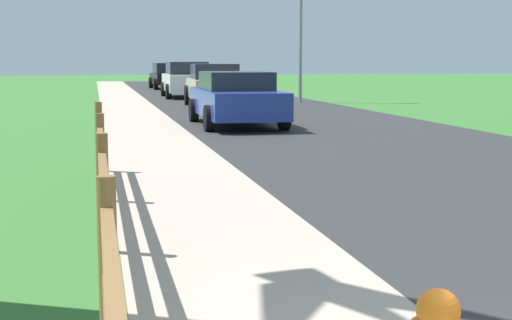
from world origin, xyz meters
TOP-DOWN VIEW (x-y plane):
  - ground_plane at (0.00, 25.00)m, footprint 120.00×120.00m
  - road_asphalt at (3.50, 27.00)m, footprint 7.00×66.00m
  - curb_concrete at (-3.00, 27.00)m, footprint 6.00×66.00m
  - grass_verge at (-4.50, 27.00)m, footprint 5.00×66.00m
  - rail_fence at (-2.13, 4.50)m, footprint 0.11×10.43m
  - parked_suv_blue at (1.44, 17.40)m, footprint 2.10×4.95m
  - parked_car_beige at (2.17, 25.73)m, footprint 2.16×4.28m
  - parked_car_white at (1.98, 32.84)m, footprint 2.22×4.80m
  - parked_car_black at (2.19, 43.60)m, footprint 2.26×4.50m
  - street_lamp at (6.08, 27.75)m, footprint 1.17×0.20m

SIDE VIEW (x-z plane):
  - ground_plane at x=0.00m, z-range 0.00..0.00m
  - road_asphalt at x=3.50m, z-range 0.00..0.01m
  - curb_concrete at x=-3.00m, z-range 0.00..0.01m
  - grass_verge at x=-4.50m, z-range 0.00..0.01m
  - rail_fence at x=-2.13m, z-range 0.09..1.17m
  - parked_suv_blue at x=1.44m, z-range 0.02..1.43m
  - parked_car_black at x=2.19m, z-range 0.00..1.53m
  - parked_car_beige at x=2.17m, z-range 0.02..1.58m
  - parked_car_white at x=1.98m, z-range 0.01..1.63m
  - street_lamp at x=6.08m, z-range 0.60..6.95m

